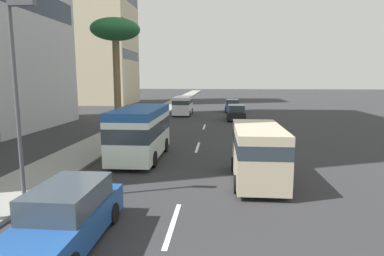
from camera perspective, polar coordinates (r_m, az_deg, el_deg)
name	(u,v)px	position (r m, az deg, el deg)	size (l,w,h in m)	color
ground_plane	(206,120)	(35.39, 2.51, 1.38)	(198.00, 198.00, 0.00)	#2D2D30
sidewalk_right	(145,119)	(36.28, -8.19, 1.59)	(162.00, 3.00, 0.15)	gray
lane_stripe_near	(173,224)	(10.66, -3.36, -16.31)	(3.20, 0.16, 0.01)	silver
lane_stripe_mid	(198,147)	(21.59, 0.98, -3.34)	(3.20, 0.16, 0.01)	silver
lane_stripe_far	(204,127)	(30.49, 2.13, 0.20)	(3.20, 0.16, 0.01)	silver
car_lead	(232,106)	(44.55, 6.93, 3.85)	(4.76, 1.82, 1.67)	#1E478C
car_second	(236,113)	(35.76, 7.63, 2.64)	(4.70, 1.88, 1.65)	black
minibus_third	(141,131)	(18.61, -8.90, -0.47)	(6.28, 2.41, 2.86)	silver
van_fourth	(183,104)	(40.19, -1.59, 4.10)	(5.37, 2.11, 2.23)	white
van_fifth	(258,151)	(14.50, 11.34, -3.85)	(4.98, 2.13, 2.45)	beige
car_sixth	(67,217)	(9.81, -20.92, -14.29)	(4.78, 1.81, 1.64)	#1E478C
pedestrian_mid_block	(138,113)	(32.44, -9.42, 2.50)	(0.31, 0.38, 1.67)	#4C8C66
palm_tree	(115,34)	(26.00, -13.13, 15.56)	(3.65, 3.65, 8.74)	brown
street_lamp	(18,80)	(12.90, -27.96, 7.39)	(0.24, 0.97, 6.98)	#4C4C51
office_tower_far	(97,6)	(61.99, -16.23, 19.59)	(11.09, 11.65, 33.12)	beige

